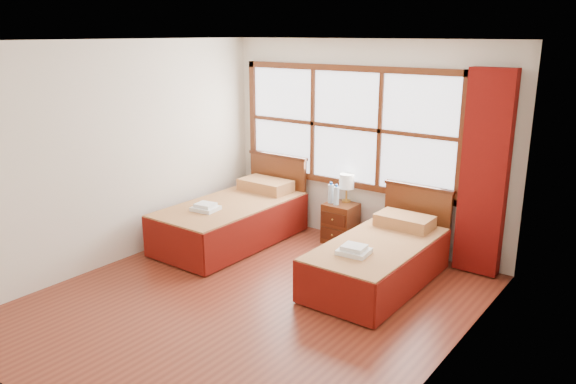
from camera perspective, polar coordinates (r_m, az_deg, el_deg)
The scene contains 15 objects.
floor at distance 5.90m, azimuth -3.76°, elevation -11.04°, with size 4.50×4.50×0.00m, color maroon.
ceiling at distance 5.26m, azimuth -4.29°, elevation 15.10°, with size 4.50×4.50×0.00m, color white.
wall_back at distance 7.25m, azimuth 7.67°, elevation 4.87°, with size 4.00×4.00×0.00m, color silver.
wall_left at distance 6.88m, azimuth -16.80°, elevation 3.74°, with size 4.50×4.50×0.00m, color silver.
wall_right at distance 4.45m, azimuth 15.99°, elevation -2.68°, with size 4.50×4.50×0.00m, color silver.
window at distance 7.30m, azimuth 5.86°, elevation 6.61°, with size 3.16×0.06×1.56m.
curtain at distance 6.54m, azimuth 19.33°, elevation 1.73°, with size 0.50×0.16×2.30m, color maroon.
bed_left at distance 7.41m, azimuth -5.50°, elevation -2.74°, with size 1.05×2.07×1.02m.
bed_right at distance 6.27m, azimuth 9.31°, elevation -6.73°, with size 0.95×1.97×0.91m.
nightstand at distance 7.38m, azimuth 5.34°, elevation -3.18°, with size 0.40×0.40×0.53m.
towels_left at distance 7.02m, azimuth -8.37°, elevation -1.55°, with size 0.34×0.30×0.09m.
towels_right at distance 5.80m, azimuth 6.72°, elevation -5.89°, with size 0.33×0.30×0.09m.
lamp at distance 7.33m, azimuth 5.99°, elevation 1.01°, with size 0.19×0.19×0.37m.
bottle_near at distance 7.30m, azimuth 4.39°, elevation -0.14°, with size 0.07×0.07×0.28m.
bottle_far at distance 7.22m, azimuth 4.93°, elevation -0.35°, with size 0.07×0.07×0.27m.
Camera 1 is at (3.44, -3.98, 2.67)m, focal length 35.00 mm.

